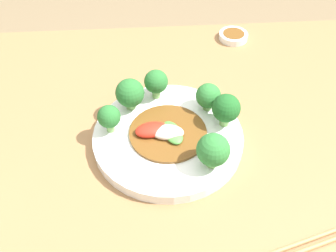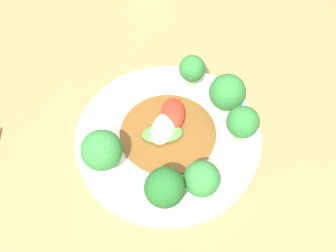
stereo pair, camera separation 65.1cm
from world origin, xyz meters
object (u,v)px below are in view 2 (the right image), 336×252
at_px(plate, 168,138).
at_px(broccoli_west, 165,188).
at_px(broccoli_southwest, 202,179).
at_px(broccoli_south, 243,123).
at_px(stirfry_center, 168,128).
at_px(broccoli_east, 192,69).
at_px(broccoli_northwest, 102,151).
at_px(broccoli_southeast, 227,93).

height_order(plate, broccoli_west, broccoli_west).
bearing_deg(broccoli_west, broccoli_southwest, -59.29).
bearing_deg(broccoli_south, stirfry_center, 95.86).
distance_m(broccoli_east, broccoli_northwest, 0.19).
relative_size(broccoli_south, broccoli_northwest, 0.94).
relative_size(broccoli_west, stirfry_center, 0.47).
bearing_deg(broccoli_west, broccoli_east, 0.60).
bearing_deg(broccoli_east, broccoli_south, -135.33).
distance_m(broccoli_east, stirfry_center, 0.10).
bearing_deg(plate, broccoli_southwest, -142.65).
distance_m(broccoli_southeast, stirfry_center, 0.10).
xyz_separation_m(broccoli_south, broccoli_west, (-0.12, 0.08, 0.00)).
xyz_separation_m(broccoli_south, broccoli_southeast, (0.05, 0.03, -0.00)).
bearing_deg(stirfry_center, broccoli_southwest, -143.81).
bearing_deg(broccoli_northwest, plate, -47.70).
height_order(plate, broccoli_east, broccoli_east).
relative_size(broccoli_southeast, broccoli_southwest, 1.13).
height_order(broccoli_southeast, broccoli_northwest, broccoli_northwest).
bearing_deg(plate, broccoli_west, -170.20).
bearing_deg(plate, broccoli_southeast, -48.56).
xyz_separation_m(broccoli_east, broccoli_southwest, (-0.18, -0.05, -0.00)).
distance_m(broccoli_southeast, broccoli_southwest, 0.15).
xyz_separation_m(broccoli_southeast, broccoli_northwest, (-0.13, 0.15, 0.00)).
distance_m(broccoli_southwest, stirfry_center, 0.11).
bearing_deg(broccoli_south, broccoli_northwest, 115.35).
height_order(broccoli_south, broccoli_east, broccoli_south).
bearing_deg(broccoli_south, plate, 98.80).
bearing_deg(broccoli_south, broccoli_east, 44.67).
height_order(plate, broccoli_northwest, broccoli_northwest).
distance_m(plate, broccoli_southwest, 0.11).
height_order(broccoli_southeast, broccoli_southwest, broccoli_southeast).
bearing_deg(stirfry_center, broccoli_south, -84.14).
relative_size(plate, broccoli_southeast, 4.29).
bearing_deg(broccoli_southwest, plate, 37.35).
xyz_separation_m(broccoli_east, broccoli_northwest, (-0.17, 0.09, 0.00)).
distance_m(broccoli_southeast, broccoli_northwest, 0.20).
distance_m(plate, broccoli_southeast, 0.11).
height_order(broccoli_southwest, stirfry_center, broccoli_southwest).
bearing_deg(broccoli_southeast, broccoli_northwest, 131.87).
height_order(broccoli_south, broccoli_west, broccoli_west).
distance_m(broccoli_east, broccoli_southwest, 0.19).
relative_size(broccoli_south, stirfry_center, 0.44).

